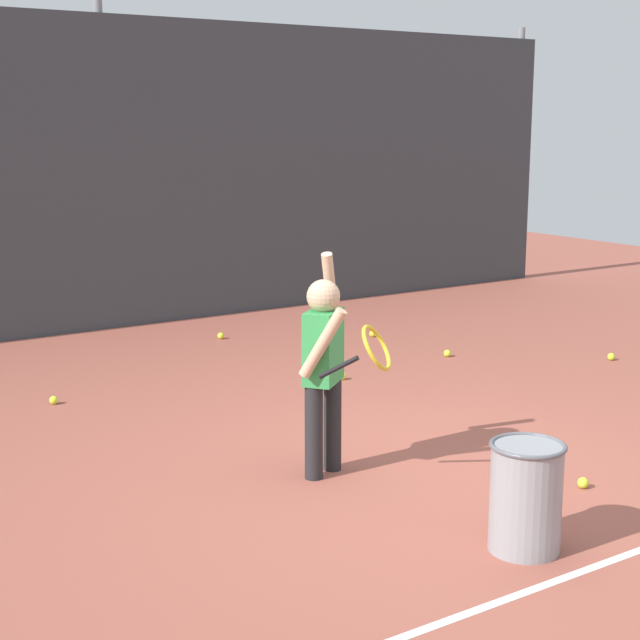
# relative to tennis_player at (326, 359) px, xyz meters

# --- Properties ---
(ground_plane) EXTENTS (20.00, 20.00, 0.00)m
(ground_plane) POSITION_rel_tennis_player_xyz_m (0.57, -0.25, -0.73)
(ground_plane) COLOR #9E5142
(court_line_baseline) EXTENTS (9.00, 0.05, 0.00)m
(court_line_baseline) POSITION_rel_tennis_player_xyz_m (0.57, -1.77, -0.72)
(court_line_baseline) COLOR white
(court_line_baseline) RESTS_ON ground
(back_fence_windscreen) EXTENTS (11.87, 0.08, 3.15)m
(back_fence_windscreen) POSITION_rel_tennis_player_xyz_m (0.57, 4.79, 0.85)
(back_fence_windscreen) COLOR #383D42
(back_fence_windscreen) RESTS_ON ground
(fence_post_1) EXTENTS (0.09, 0.09, 3.30)m
(fence_post_1) POSITION_rel_tennis_player_xyz_m (0.57, 4.85, 0.92)
(fence_post_1) COLOR slate
(fence_post_1) RESTS_ON ground
(fence_post_2) EXTENTS (0.09, 0.09, 3.30)m
(fence_post_2) POSITION_rel_tennis_player_xyz_m (6.35, 4.85, 0.92)
(fence_post_2) COLOR slate
(fence_post_2) RESTS_ON ground
(tennis_player) EXTENTS (0.47, 0.86, 1.35)m
(tennis_player) POSITION_rel_tennis_player_xyz_m (0.00, 0.00, 0.00)
(tennis_player) COLOR #232326
(tennis_player) RESTS_ON ground
(ball_hopper) EXTENTS (0.38, 0.38, 0.56)m
(ball_hopper) POSITION_rel_tennis_player_xyz_m (0.24, -1.43, -0.44)
(ball_hopper) COLOR gray
(ball_hopper) RESTS_ON ground
(tennis_ball_0) EXTENTS (0.07, 0.07, 0.07)m
(tennis_ball_0) POSITION_rel_tennis_player_xyz_m (1.14, -1.03, -0.69)
(tennis_ball_0) COLOR #CCE033
(tennis_ball_0) RESTS_ON ground
(tennis_ball_2) EXTENTS (0.07, 0.07, 0.07)m
(tennis_ball_2) POSITION_rel_tennis_player_xyz_m (1.23, 3.68, -0.69)
(tennis_ball_2) COLOR #CCE033
(tennis_ball_2) RESTS_ON ground
(tennis_ball_3) EXTENTS (0.07, 0.07, 0.07)m
(tennis_ball_3) POSITION_rel_tennis_player_xyz_m (3.75, 0.96, -0.69)
(tennis_ball_3) COLOR #CCE033
(tennis_ball_3) RESTS_ON ground
(tennis_ball_4) EXTENTS (0.07, 0.07, 0.07)m
(tennis_ball_4) POSITION_rel_tennis_player_xyz_m (-0.89, 2.39, -0.69)
(tennis_ball_4) COLOR #CCE033
(tennis_ball_4) RESTS_ON ground
(tennis_ball_5) EXTENTS (0.07, 0.07, 0.07)m
(tennis_ball_5) POSITION_rel_tennis_player_xyz_m (2.54, 2.92, -0.69)
(tennis_ball_5) COLOR #CCE033
(tennis_ball_5) RESTS_ON ground
(tennis_ball_7) EXTENTS (0.07, 0.07, 0.07)m
(tennis_ball_7) POSITION_rel_tennis_player_xyz_m (2.61, 1.88, -0.69)
(tennis_ball_7) COLOR #CCE033
(tennis_ball_7) RESTS_ON ground
(tennis_ball_8) EXTENTS (0.07, 0.07, 0.07)m
(tennis_ball_8) POSITION_rel_tennis_player_xyz_m (1.35, 1.76, -0.69)
(tennis_ball_8) COLOR #CCE033
(tennis_ball_8) RESTS_ON ground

